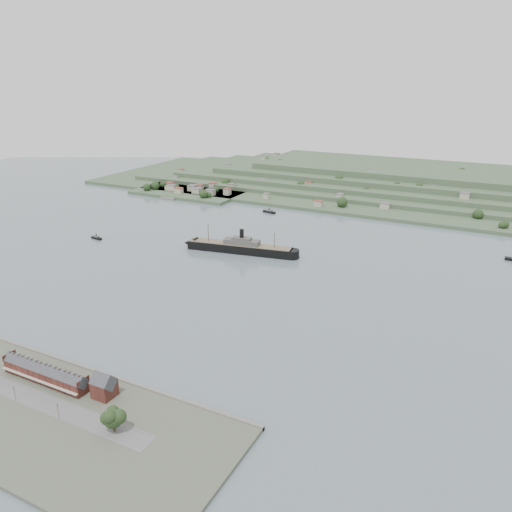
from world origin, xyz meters
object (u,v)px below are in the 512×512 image
at_px(terrace_row, 45,373).
at_px(steamship, 237,247).
at_px(fig_tree, 113,418).
at_px(gabled_building, 104,386).
at_px(tugboat, 96,238).

height_order(terrace_row, steamship, steamship).
distance_m(terrace_row, fig_tree, 62.11).
relative_size(terrace_row, gabled_building, 3.95).
bearing_deg(fig_tree, steamship, 106.43).
xyz_separation_m(gabled_building, steamship, (-49.57, 226.93, -3.16)).
relative_size(terrace_row, steamship, 0.49).
bearing_deg(fig_tree, terrace_row, 166.47).
bearing_deg(steamship, fig_tree, -73.57).
relative_size(steamship, tugboat, 8.37).
relative_size(terrace_row, fig_tree, 4.40).
relative_size(tugboat, fig_tree, 1.07).
height_order(gabled_building, steamship, steamship).
bearing_deg(fig_tree, gabled_building, 140.91).
height_order(terrace_row, tugboat, terrace_row).
relative_size(gabled_building, steamship, 0.12).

